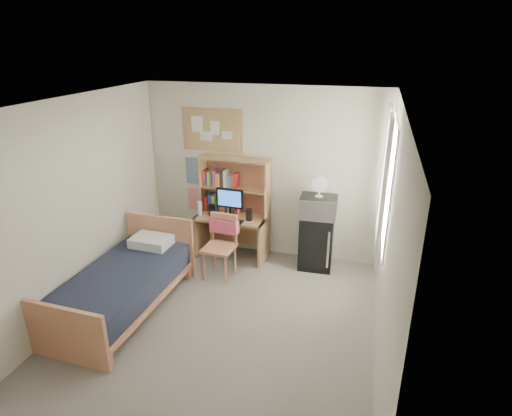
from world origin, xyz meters
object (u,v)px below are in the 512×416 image
(speaker_right, at_px, (249,215))
(monitor, at_px, (230,204))
(desk_chair, at_px, (219,248))
(bed, at_px, (122,291))
(mini_fridge, at_px, (316,241))
(desk, at_px, (232,236))
(desk_fan, at_px, (319,188))
(speaker_left, at_px, (212,210))
(microwave, at_px, (318,207))
(bulletin_board, at_px, (212,130))

(speaker_right, bearing_deg, monitor, -180.00)
(desk_chair, bearing_deg, monitor, 96.82)
(bed, distance_m, monitor, 1.97)
(desk_chair, relative_size, mini_fridge, 1.12)
(desk, xyz_separation_m, desk_fan, (1.30, 0.02, 0.91))
(speaker_right, distance_m, desk_fan, 1.12)
(monitor, height_order, desk_fan, desk_fan)
(desk_chair, relative_size, speaker_left, 5.05)
(mini_fridge, relative_size, microwave, 1.58)
(mini_fridge, xyz_separation_m, monitor, (-1.30, -0.10, 0.49))
(mini_fridge, height_order, desk_fan, desk_fan)
(speaker_right, bearing_deg, desk_fan, 8.04)
(desk, bearing_deg, desk_chair, -85.49)
(mini_fridge, distance_m, microwave, 0.56)
(bed, height_order, speaker_left, speaker_left)
(bulletin_board, xyz_separation_m, desk_chair, (0.39, -0.92, -1.46))
(speaker_right, xyz_separation_m, desk_fan, (1.00, 0.09, 0.49))
(mini_fridge, xyz_separation_m, speaker_right, (-1.00, -0.11, 0.36))
(desk, distance_m, speaker_right, 0.53)
(bed, bearing_deg, microwave, 40.98)
(mini_fridge, bearing_deg, bulletin_board, 169.64)
(bulletin_board, relative_size, speaker_left, 5.19)
(desk_chair, distance_m, desk_fan, 1.64)
(desk_chair, xyz_separation_m, mini_fridge, (1.28, 0.68, -0.05))
(bulletin_board, relative_size, desk, 0.88)
(microwave, bearing_deg, bulletin_board, 168.97)
(microwave, bearing_deg, desk_chair, -154.81)
(monitor, distance_m, speaker_right, 0.33)
(bulletin_board, distance_m, speaker_left, 1.21)
(desk, height_order, bed, desk)
(bulletin_board, relative_size, microwave, 1.82)
(bulletin_board, bearing_deg, microwave, -8.98)
(desk_chair, height_order, desk_fan, desk_fan)
(desk_chair, xyz_separation_m, bed, (-0.89, -1.08, -0.19))
(bulletin_board, relative_size, speaker_right, 5.14)
(desk_fan, bearing_deg, bulletin_board, 168.97)
(speaker_left, xyz_separation_m, microwave, (1.60, 0.07, 0.20))
(monitor, bearing_deg, microwave, 6.20)
(mini_fridge, distance_m, bed, 2.80)
(bulletin_board, distance_m, mini_fridge, 2.27)
(mini_fridge, height_order, bed, mini_fridge)
(monitor, bearing_deg, speaker_right, 0.00)
(monitor, distance_m, desk_fan, 1.35)
(bulletin_board, distance_m, desk, 1.65)
(desk, bearing_deg, microwave, 3.57)
(microwave, height_order, desk_fan, desk_fan)
(bed, height_order, monitor, monitor)
(speaker_left, height_order, desk_fan, desk_fan)
(monitor, bearing_deg, desk_chair, -85.02)
(bulletin_board, xyz_separation_m, speaker_left, (0.07, -0.33, -1.16))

